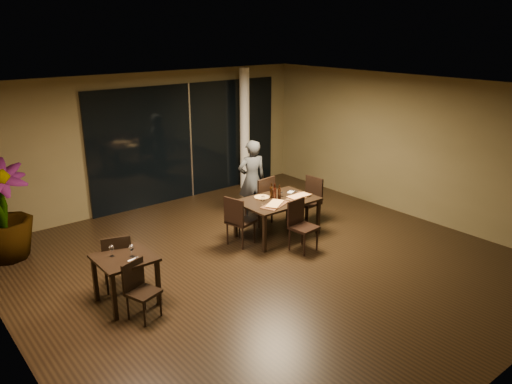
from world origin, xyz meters
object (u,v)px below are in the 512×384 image
(chair_main_far, at_px, (262,198))
(potted_plant, at_px, (1,212))
(main_table, at_px, (277,203))
(chair_main_right, at_px, (310,198))
(side_table, at_px, (125,264))
(diner, at_px, (252,179))
(chair_main_left, at_px, (238,219))
(chair_side_near, at_px, (139,287))
(chair_main_near, at_px, (300,222))
(bottle_a, at_px, (275,192))
(bottle_b, at_px, (279,192))
(bottle_c, at_px, (271,191))
(chair_side_far, at_px, (117,259))

(chair_main_far, bearing_deg, potted_plant, -25.13)
(main_table, xyz_separation_m, chair_main_right, (0.97, 0.08, -0.13))
(side_table, relative_size, chair_main_far, 0.78)
(chair_main_far, relative_size, diner, 0.60)
(chair_main_far, bearing_deg, chair_main_left, 22.20)
(chair_main_far, xyz_separation_m, chair_side_near, (-3.57, -1.63, -0.10))
(side_table, xyz_separation_m, chair_main_left, (2.52, 0.60, -0.09))
(chair_main_near, bearing_deg, chair_main_right, 32.13)
(chair_side_near, height_order, bottle_a, bottle_a)
(chair_main_left, relative_size, bottle_b, 3.54)
(chair_main_near, distance_m, potted_plant, 5.25)
(main_table, relative_size, bottle_a, 4.77)
(chair_main_far, distance_m, bottle_b, 0.72)
(main_table, height_order, chair_side_near, chair_side_near)
(chair_main_left, xyz_separation_m, chair_side_near, (-2.54, -1.08, -0.07))
(chair_side_near, xyz_separation_m, bottle_a, (3.37, 1.00, 0.44))
(main_table, relative_size, potted_plant, 0.85)
(main_table, xyz_separation_m, potted_plant, (-4.40, 2.24, 0.21))
(diner, height_order, bottle_b, diner)
(side_table, distance_m, bottle_c, 3.44)
(chair_main_left, distance_m, bottle_c, 0.93)
(side_table, relative_size, bottle_b, 2.95)
(chair_main_far, distance_m, chair_main_right, 1.00)
(main_table, distance_m, chair_main_right, 0.98)
(chair_main_near, xyz_separation_m, bottle_a, (0.04, 0.77, 0.38))
(chair_main_right, bearing_deg, chair_main_near, -55.83)
(bottle_a, relative_size, bottle_b, 1.16)
(bottle_b, bearing_deg, chair_side_near, -164.15)
(side_table, bearing_deg, chair_main_far, 18.04)
(main_table, height_order, chair_main_right, chair_main_right)
(chair_main_right, bearing_deg, bottle_b, -89.33)
(bottle_b, bearing_deg, chair_main_far, 81.85)
(main_table, relative_size, chair_main_right, 1.54)
(bottle_b, bearing_deg, chair_main_near, -101.20)
(chair_side_far, xyz_separation_m, chair_side_near, (-0.08, -0.90, -0.05))
(bottle_b, relative_size, bottle_c, 0.92)
(bottle_c, bearing_deg, main_table, -78.71)
(chair_side_near, distance_m, diner, 4.22)
(chair_main_right, distance_m, bottle_b, 0.98)
(chair_main_far, bearing_deg, chair_side_near, 18.59)
(chair_main_right, bearing_deg, chair_side_near, -80.07)
(bottle_a, bearing_deg, main_table, -26.77)
(chair_main_far, xyz_separation_m, chair_main_right, (0.82, -0.57, -0.03))
(chair_side_far, bearing_deg, chair_main_near, -173.39)
(chair_main_near, bearing_deg, chair_side_far, 162.77)
(chair_main_far, bearing_deg, bottle_c, 64.44)
(bottle_a, bearing_deg, chair_main_far, 72.12)
(diner, bearing_deg, chair_side_near, 45.05)
(bottle_c, bearing_deg, chair_main_far, 70.37)
(chair_main_near, distance_m, bottle_c, 0.97)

